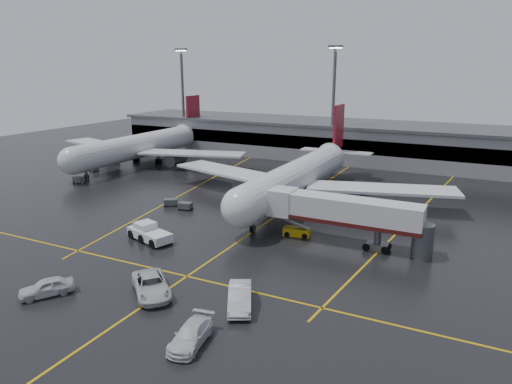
% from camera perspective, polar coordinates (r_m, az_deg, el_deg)
% --- Properties ---
extents(ground, '(220.00, 220.00, 0.00)m').
position_cam_1_polar(ground, '(67.31, 2.29, -3.09)').
color(ground, black).
rests_on(ground, ground).
extents(apron_line_centre, '(0.25, 90.00, 0.02)m').
position_cam_1_polar(apron_line_centre, '(67.30, 2.29, -3.08)').
color(apron_line_centre, gold).
rests_on(apron_line_centre, ground).
extents(apron_line_stop, '(60.00, 0.25, 0.02)m').
position_cam_1_polar(apron_line_stop, '(49.46, -8.45, -10.18)').
color(apron_line_stop, gold).
rests_on(apron_line_stop, ground).
extents(apron_line_left, '(9.99, 69.35, 0.02)m').
position_cam_1_polar(apron_line_left, '(85.11, -7.25, 0.70)').
color(apron_line_left, gold).
rests_on(apron_line_left, ground).
extents(apron_line_right, '(7.57, 69.64, 0.02)m').
position_cam_1_polar(apron_line_right, '(71.96, 18.87, -2.70)').
color(apron_line_right, gold).
rests_on(apron_line_right, ground).
extents(terminal, '(122.00, 19.00, 8.60)m').
position_cam_1_polar(terminal, '(110.72, 12.65, 6.06)').
color(terminal, gray).
rests_on(terminal, ground).
extents(light_mast_left, '(3.00, 1.20, 25.45)m').
position_cam_1_polar(light_mast_left, '(123.20, -8.97, 11.88)').
color(light_mast_left, '#595B60').
rests_on(light_mast_left, ground).
extents(light_mast_mid, '(3.00, 1.20, 25.45)m').
position_cam_1_polar(light_mast_mid, '(105.29, 9.47, 11.34)').
color(light_mast_mid, '#595B60').
rests_on(light_mast_mid, ground).
extents(main_airliner, '(48.80, 45.60, 14.10)m').
position_cam_1_polar(main_airliner, '(74.82, 5.39, 2.06)').
color(main_airliner, silver).
rests_on(main_airliner, ground).
extents(second_airliner, '(48.80, 45.60, 14.10)m').
position_cam_1_polar(second_airliner, '(106.47, -13.75, 5.59)').
color(second_airliner, silver).
rests_on(second_airliner, ground).
extents(jet_bridge, '(19.90, 3.40, 6.05)m').
position_cam_1_polar(jet_bridge, '(56.89, 10.77, -2.63)').
color(jet_bridge, silver).
rests_on(jet_bridge, ground).
extents(pushback_tractor, '(6.87, 4.42, 2.28)m').
position_cam_1_polar(pushback_tractor, '(59.72, -12.98, -4.96)').
color(pushback_tractor, white).
rests_on(pushback_tractor, ground).
extents(belt_loader, '(3.62, 2.09, 2.17)m').
position_cam_1_polar(belt_loader, '(60.13, 5.03, -4.85)').
color(belt_loader, '#C5A40C').
rests_on(belt_loader, ground).
extents(service_van_a, '(6.96, 6.73, 1.84)m').
position_cam_1_polar(service_van_a, '(46.10, -12.70, -11.10)').
color(service_van_a, silver).
rests_on(service_van_a, ground).
extents(service_van_b, '(3.07, 5.71, 1.57)m').
position_cam_1_polar(service_van_b, '(38.26, -7.97, -16.93)').
color(service_van_b, silver).
rests_on(service_van_b, ground).
extents(service_van_c, '(4.47, 6.11, 1.92)m').
position_cam_1_polar(service_van_c, '(42.88, -1.99, -12.75)').
color(service_van_c, silver).
rests_on(service_van_c, ground).
extents(service_van_d, '(4.38, 5.20, 1.68)m').
position_cam_1_polar(service_van_d, '(49.06, -24.27, -10.58)').
color(service_van_d, silver).
rests_on(service_van_d, ground).
extents(baggage_cart_a, '(2.19, 1.62, 1.12)m').
position_cam_1_polar(baggage_cart_a, '(71.41, -8.66, -1.66)').
color(baggage_cart_a, '#595B60').
rests_on(baggage_cart_a, ground).
extents(baggage_cart_b, '(2.38, 2.14, 1.12)m').
position_cam_1_polar(baggage_cart_b, '(73.71, -10.41, -1.20)').
color(baggage_cart_b, '#595B60').
rests_on(baggage_cart_b, ground).
extents(baggage_cart_c, '(2.12, 1.50, 1.12)m').
position_cam_1_polar(baggage_cart_c, '(77.95, -2.44, -0.07)').
color(baggage_cart_c, '#595B60').
rests_on(baggage_cart_c, ground).
extents(baggage_cart_d, '(2.30, 1.85, 1.12)m').
position_cam_1_polar(baggage_cart_d, '(102.33, -19.27, 2.76)').
color(baggage_cart_d, '#595B60').
rests_on(baggage_cart_d, ground).
extents(baggage_cart_e, '(2.04, 1.37, 1.12)m').
position_cam_1_polar(baggage_cart_e, '(93.13, -20.89, 1.45)').
color(baggage_cart_e, '#595B60').
rests_on(baggage_cart_e, ground).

